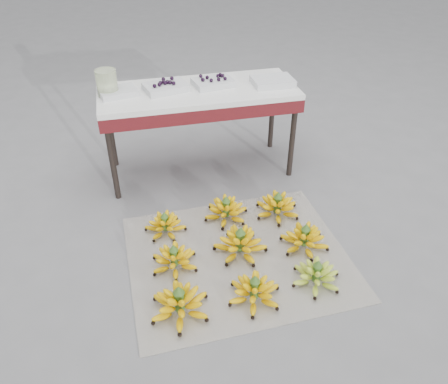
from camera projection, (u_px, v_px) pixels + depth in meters
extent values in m
plane|color=slate|center=(248.00, 254.00, 2.57)|extent=(60.00, 60.00, 0.00)
cube|color=silver|center=(238.00, 257.00, 2.55)|extent=(1.28, 1.08, 0.01)
ellipsoid|color=#F3C600|center=(180.00, 306.00, 2.19)|extent=(0.36, 0.36, 0.09)
ellipsoid|color=#F3C600|center=(179.00, 301.00, 2.16)|extent=(0.25, 0.25, 0.07)
ellipsoid|color=#F3C600|center=(179.00, 296.00, 2.14)|extent=(0.17, 0.17, 0.06)
cylinder|color=#385E1F|center=(179.00, 301.00, 2.16)|extent=(0.05, 0.05, 0.13)
cone|color=#385E1F|center=(178.00, 290.00, 2.12)|extent=(0.06, 0.06, 0.05)
ellipsoid|color=#F3C600|center=(254.00, 293.00, 2.26)|extent=(0.31, 0.31, 0.08)
ellipsoid|color=#F3C600|center=(255.00, 289.00, 2.24)|extent=(0.22, 0.22, 0.06)
ellipsoid|color=#F3C600|center=(255.00, 284.00, 2.22)|extent=(0.14, 0.14, 0.05)
cylinder|color=#385E1F|center=(255.00, 289.00, 2.24)|extent=(0.05, 0.05, 0.11)
cone|color=#385E1F|center=(255.00, 279.00, 2.20)|extent=(0.05, 0.05, 0.04)
ellipsoid|color=#8AB438|center=(316.00, 277.00, 2.36)|extent=(0.27, 0.27, 0.08)
ellipsoid|color=#8AB438|center=(317.00, 273.00, 2.34)|extent=(0.19, 0.19, 0.06)
ellipsoid|color=#8AB438|center=(317.00, 268.00, 2.32)|extent=(0.12, 0.12, 0.05)
cylinder|color=#385E1F|center=(317.00, 273.00, 2.34)|extent=(0.04, 0.04, 0.11)
cone|color=#385E1F|center=(318.00, 263.00, 2.30)|extent=(0.05, 0.05, 0.04)
ellipsoid|color=#F3C600|center=(175.00, 261.00, 2.46)|extent=(0.28, 0.28, 0.08)
ellipsoid|color=#F3C600|center=(174.00, 257.00, 2.44)|extent=(0.20, 0.20, 0.06)
ellipsoid|color=#F3C600|center=(174.00, 252.00, 2.42)|extent=(0.13, 0.13, 0.05)
cylinder|color=#385E1F|center=(174.00, 257.00, 2.44)|extent=(0.04, 0.04, 0.11)
cone|color=#385E1F|center=(173.00, 248.00, 2.39)|extent=(0.05, 0.05, 0.04)
ellipsoid|color=#F3C600|center=(240.00, 246.00, 2.55)|extent=(0.39, 0.39, 0.09)
ellipsoid|color=#F3C600|center=(240.00, 241.00, 2.53)|extent=(0.28, 0.28, 0.07)
ellipsoid|color=#F3C600|center=(240.00, 236.00, 2.51)|extent=(0.18, 0.18, 0.06)
cylinder|color=#385E1F|center=(240.00, 241.00, 2.53)|extent=(0.05, 0.05, 0.13)
cone|color=#385E1F|center=(241.00, 230.00, 2.48)|extent=(0.06, 0.06, 0.05)
ellipsoid|color=#F3C600|center=(304.00, 241.00, 2.59)|extent=(0.38, 0.38, 0.08)
ellipsoid|color=#F3C600|center=(305.00, 236.00, 2.57)|extent=(0.27, 0.27, 0.06)
ellipsoid|color=#F3C600|center=(305.00, 232.00, 2.55)|extent=(0.17, 0.17, 0.05)
cylinder|color=#385E1F|center=(305.00, 236.00, 2.57)|extent=(0.05, 0.05, 0.12)
cone|color=#385E1F|center=(306.00, 227.00, 2.53)|extent=(0.06, 0.06, 0.04)
ellipsoid|color=#F3C600|center=(165.00, 227.00, 2.71)|extent=(0.33, 0.33, 0.07)
ellipsoid|color=#F3C600|center=(165.00, 223.00, 2.69)|extent=(0.23, 0.23, 0.06)
ellipsoid|color=#F3C600|center=(165.00, 219.00, 2.67)|extent=(0.15, 0.15, 0.05)
cylinder|color=#385E1F|center=(165.00, 223.00, 2.69)|extent=(0.04, 0.04, 0.10)
cone|color=#385E1F|center=(164.00, 214.00, 2.65)|extent=(0.05, 0.05, 0.04)
ellipsoid|color=#F3C600|center=(226.00, 213.00, 2.82)|extent=(0.29, 0.29, 0.08)
ellipsoid|color=#F3C600|center=(226.00, 208.00, 2.80)|extent=(0.20, 0.20, 0.06)
ellipsoid|color=#F3C600|center=(226.00, 204.00, 2.78)|extent=(0.13, 0.13, 0.05)
cylinder|color=#385E1F|center=(226.00, 208.00, 2.80)|extent=(0.05, 0.05, 0.12)
cone|color=#385E1F|center=(226.00, 199.00, 2.75)|extent=(0.05, 0.05, 0.04)
ellipsoid|color=#F3C600|center=(277.00, 209.00, 2.85)|extent=(0.30, 0.30, 0.09)
ellipsoid|color=#F3C600|center=(278.00, 204.00, 2.83)|extent=(0.21, 0.21, 0.06)
ellipsoid|color=#F3C600|center=(278.00, 200.00, 2.81)|extent=(0.14, 0.14, 0.05)
cylinder|color=#385E1F|center=(278.00, 204.00, 2.83)|extent=(0.05, 0.05, 0.12)
cone|color=#385E1F|center=(278.00, 195.00, 2.78)|extent=(0.06, 0.06, 0.04)
cylinder|color=black|center=(112.00, 160.00, 2.86)|extent=(0.04, 0.04, 0.61)
cylinder|color=black|center=(292.00, 138.00, 3.10)|extent=(0.04, 0.04, 0.61)
cylinder|color=black|center=(110.00, 129.00, 3.22)|extent=(0.04, 0.04, 0.61)
cylinder|color=black|center=(272.00, 112.00, 3.45)|extent=(0.04, 0.04, 0.61)
cube|color=#5C1411|center=(198.00, 100.00, 3.01)|extent=(1.34, 0.54, 0.09)
cube|color=white|center=(198.00, 91.00, 2.97)|extent=(1.34, 0.54, 0.04)
cube|color=silver|center=(118.00, 92.00, 2.87)|extent=(0.27, 0.22, 0.04)
cube|color=silver|center=(166.00, 87.00, 2.93)|extent=(0.32, 0.26, 0.04)
sphere|color=black|center=(159.00, 84.00, 2.87)|extent=(0.03, 0.03, 0.03)
sphere|color=black|center=(170.00, 82.00, 2.90)|extent=(0.03, 0.03, 0.03)
sphere|color=black|center=(160.00, 83.00, 2.90)|extent=(0.03, 0.03, 0.03)
sphere|color=black|center=(163.00, 79.00, 2.95)|extent=(0.03, 0.03, 0.03)
sphere|color=black|center=(164.00, 82.00, 2.91)|extent=(0.03, 0.03, 0.03)
sphere|color=black|center=(155.00, 86.00, 2.85)|extent=(0.03, 0.03, 0.03)
sphere|color=black|center=(174.00, 83.00, 2.89)|extent=(0.03, 0.03, 0.03)
sphere|color=black|center=(167.00, 82.00, 2.91)|extent=(0.03, 0.03, 0.03)
sphere|color=black|center=(172.00, 78.00, 2.97)|extent=(0.03, 0.03, 0.03)
sphere|color=black|center=(165.00, 83.00, 2.90)|extent=(0.03, 0.03, 0.03)
cube|color=silver|center=(213.00, 82.00, 3.00)|extent=(0.29, 0.23, 0.04)
sphere|color=black|center=(219.00, 79.00, 2.96)|extent=(0.03, 0.03, 0.03)
sphere|color=black|center=(211.00, 80.00, 2.94)|extent=(0.03, 0.03, 0.03)
sphere|color=black|center=(201.00, 76.00, 3.01)|extent=(0.03, 0.03, 0.03)
sphere|color=black|center=(218.00, 76.00, 3.01)|extent=(0.03, 0.03, 0.03)
sphere|color=black|center=(203.00, 80.00, 2.95)|extent=(0.03, 0.03, 0.03)
sphere|color=black|center=(207.00, 77.00, 2.99)|extent=(0.03, 0.03, 0.03)
sphere|color=black|center=(222.00, 76.00, 3.01)|extent=(0.03, 0.03, 0.03)
sphere|color=black|center=(223.00, 75.00, 3.02)|extent=(0.03, 0.03, 0.03)
sphere|color=black|center=(220.00, 75.00, 3.03)|extent=(0.03, 0.03, 0.03)
sphere|color=black|center=(203.00, 80.00, 2.95)|extent=(0.03, 0.03, 0.03)
sphere|color=black|center=(225.00, 79.00, 2.97)|extent=(0.03, 0.03, 0.03)
cube|color=silver|center=(273.00, 81.00, 3.02)|extent=(0.28, 0.20, 0.04)
cylinder|color=#E7F6C3|center=(107.00, 83.00, 2.82)|extent=(0.15, 0.15, 0.17)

